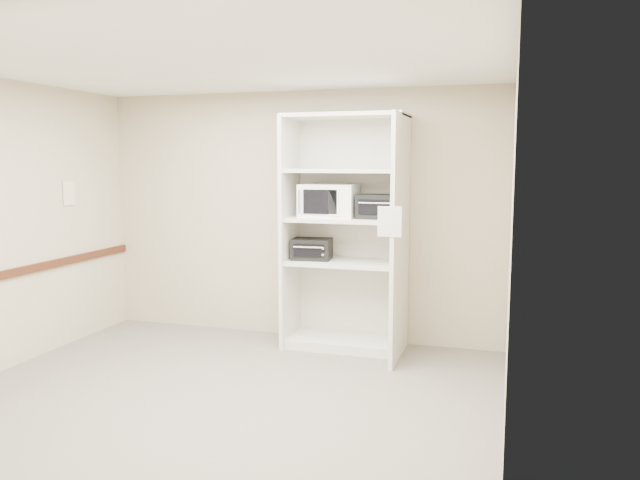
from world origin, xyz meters
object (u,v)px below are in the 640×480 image
(toaster_oven_upper, at_px, (379,206))
(shelving_unit, at_px, (350,241))
(microwave, at_px, (329,201))
(toaster_oven_lower, at_px, (312,249))

(toaster_oven_upper, bearing_deg, shelving_unit, -178.16)
(shelving_unit, distance_m, microwave, 0.47)
(shelving_unit, distance_m, toaster_oven_upper, 0.47)
(toaster_oven_upper, bearing_deg, toaster_oven_lower, -176.76)
(shelving_unit, xyz_separation_m, microwave, (-0.22, 0.01, 0.41))
(shelving_unit, distance_m, toaster_oven_lower, 0.42)
(microwave, bearing_deg, toaster_oven_upper, -2.61)
(shelving_unit, bearing_deg, microwave, 176.37)
(toaster_oven_lower, bearing_deg, shelving_unit, -3.40)
(toaster_oven_upper, bearing_deg, microwave, -179.55)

